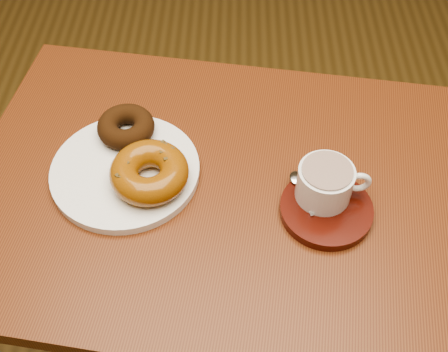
{
  "coord_description": "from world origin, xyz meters",
  "views": [
    {
      "loc": [
        0.0,
        -0.66,
        1.51
      ],
      "look_at": [
        -0.01,
        -0.08,
        0.79
      ],
      "focal_mm": 45.0,
      "sensor_mm": 36.0,
      "label": 1
    }
  ],
  "objects_px": {
    "donut_plate": "(125,171)",
    "saucer": "(326,210)",
    "cafe_table": "(213,225)",
    "coffee_cup": "(326,183)"
  },
  "relations": [
    {
      "from": "donut_plate",
      "to": "saucer",
      "type": "relative_size",
      "value": 1.69
    },
    {
      "from": "donut_plate",
      "to": "coffee_cup",
      "type": "bearing_deg",
      "value": -8.58
    },
    {
      "from": "cafe_table",
      "to": "donut_plate",
      "type": "height_order",
      "value": "donut_plate"
    },
    {
      "from": "cafe_table",
      "to": "saucer",
      "type": "distance_m",
      "value": 0.23
    },
    {
      "from": "cafe_table",
      "to": "donut_plate",
      "type": "relative_size",
      "value": 3.61
    },
    {
      "from": "cafe_table",
      "to": "coffee_cup",
      "type": "height_order",
      "value": "coffee_cup"
    },
    {
      "from": "donut_plate",
      "to": "coffee_cup",
      "type": "distance_m",
      "value": 0.33
    },
    {
      "from": "cafe_table",
      "to": "donut_plate",
      "type": "bearing_deg",
      "value": -178.92
    },
    {
      "from": "cafe_table",
      "to": "coffee_cup",
      "type": "distance_m",
      "value": 0.25
    },
    {
      "from": "saucer",
      "to": "coffee_cup",
      "type": "relative_size",
      "value": 1.26
    }
  ]
}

